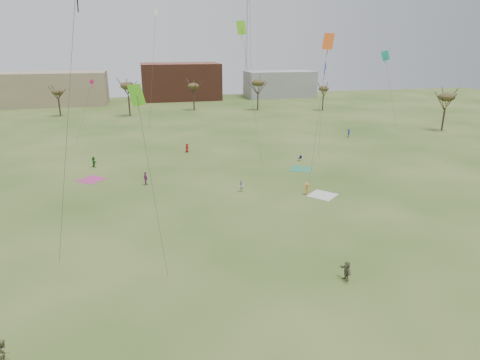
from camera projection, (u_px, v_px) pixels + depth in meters
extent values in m
plane|color=#2C4B17|center=(275.00, 292.00, 33.13)|extent=(260.00, 260.00, 0.00)
imported|color=olive|center=(4.00, 351.00, 25.57)|extent=(0.77, 0.92, 1.71)
imported|color=brown|center=(347.00, 271.00, 34.57)|extent=(0.60, 1.59, 1.68)
imported|color=orange|center=(307.00, 189.00, 54.08)|extent=(0.62, 1.03, 1.56)
imported|color=#9F428C|center=(146.00, 178.00, 57.74)|extent=(0.83, 1.18, 1.86)
imported|color=silver|center=(241.00, 186.00, 55.06)|extent=(0.96, 0.90, 1.57)
imported|color=#276521|center=(94.00, 162.00, 66.00)|extent=(1.08, 1.61, 1.66)
imported|color=maroon|center=(187.00, 148.00, 74.83)|extent=(0.93, 0.81, 1.61)
imported|color=navy|center=(348.00, 133.00, 86.57)|extent=(0.90, 1.24, 1.72)
cube|color=silver|center=(322.00, 195.00, 54.02)|extent=(4.47, 4.47, 0.03)
cube|color=#AF3673|center=(91.00, 180.00, 60.07)|extent=(4.50, 4.50, 0.03)
cube|color=#2F8357|center=(301.00, 169.00, 65.16)|extent=(4.43, 4.43, 0.03)
cube|color=#141334|center=(300.00, 158.00, 69.54)|extent=(0.65, 0.65, 0.04)
cube|color=#141334|center=(301.00, 157.00, 69.60)|extent=(0.31, 0.51, 0.44)
cube|color=#5FCC24|center=(137.00, 95.00, 31.50)|extent=(0.83, 0.83, 1.63)
cube|color=#5FCC24|center=(137.00, 103.00, 31.67)|extent=(0.08, 0.08, 1.47)
cylinder|color=#4C4C51|center=(153.00, 189.00, 32.53)|extent=(1.41, 2.93, 14.14)
cube|color=orange|center=(328.00, 41.00, 53.09)|extent=(1.02, 1.02, 2.00)
cube|color=orange|center=(328.00, 47.00, 53.31)|extent=(0.08, 0.08, 1.80)
cylinder|color=#4C4C51|center=(319.00, 113.00, 55.01)|extent=(2.16, 1.51, 18.01)
cylinder|color=#4C4C51|center=(67.00, 136.00, 32.91)|extent=(3.91, 0.13, 21.75)
cone|color=blue|center=(325.00, 66.00, 67.19)|extent=(1.11, 0.08, 1.11)
cube|color=blue|center=(325.00, 70.00, 67.41)|extent=(0.08, 0.08, 1.82)
cylinder|color=#4C4C51|center=(322.00, 112.00, 67.26)|extent=(2.23, 4.23, 14.30)
cube|color=#86EB27|center=(241.00, 28.00, 60.04)|extent=(0.99, 0.99, 1.94)
cube|color=#86EB27|center=(241.00, 33.00, 60.25)|extent=(0.08, 0.08, 1.75)
cylinder|color=#4C4C51|center=(252.00, 100.00, 60.71)|extent=(1.96, 5.81, 19.89)
cone|color=#CB155F|center=(92.00, 82.00, 76.09)|extent=(0.85, 0.06, 0.85)
cube|color=#CB155F|center=(92.00, 85.00, 76.26)|extent=(0.08, 0.08, 1.40)
cylinder|color=#4C4C51|center=(84.00, 113.00, 76.22)|extent=(3.69, 2.65, 11.08)
cube|color=teal|center=(385.00, 56.00, 82.31)|extent=(0.96, 0.96, 1.88)
cube|color=teal|center=(385.00, 59.00, 82.52)|extent=(0.08, 0.08, 1.69)
cylinder|color=#4C4C51|center=(391.00, 95.00, 84.72)|extent=(4.03, 1.02, 15.36)
cube|color=white|center=(156.00, 13.00, 82.63)|extent=(0.73, 0.73, 1.25)
cube|color=white|center=(156.00, 17.00, 82.86)|extent=(0.08, 0.08, 1.88)
cylinder|color=#4C4C51|center=(152.00, 73.00, 86.82)|extent=(2.79, 1.80, 23.45)
cylinder|color=#3A2B1E|center=(60.00, 108.00, 110.74)|extent=(0.40, 0.40, 4.32)
ellipsoid|color=#473D1E|center=(57.00, 92.00, 109.43)|extent=(3.02, 3.02, 1.58)
cylinder|color=#3A2B1E|center=(129.00, 106.00, 110.87)|extent=(0.40, 0.40, 5.40)
ellipsoid|color=#473D1E|center=(128.00, 86.00, 109.23)|extent=(3.78, 3.78, 1.98)
cylinder|color=#3A2B1E|center=(194.00, 102.00, 120.50)|extent=(0.40, 0.40, 4.68)
ellipsoid|color=#473D1E|center=(193.00, 86.00, 119.08)|extent=(3.28, 3.28, 1.72)
cylinder|color=#3A2B1E|center=(258.00, 101.00, 120.70)|extent=(0.40, 0.40, 5.28)
ellipsoid|color=#473D1E|center=(258.00, 83.00, 119.10)|extent=(3.70, 3.70, 1.94)
cylinder|color=#3A2B1E|center=(323.00, 103.00, 120.24)|extent=(0.40, 0.40, 4.20)
ellipsoid|color=#473D1E|center=(324.00, 89.00, 118.97)|extent=(2.94, 2.94, 1.54)
cylinder|color=#3A2B1E|center=(443.00, 119.00, 92.74)|extent=(0.40, 0.40, 5.04)
ellipsoid|color=#473D1E|center=(447.00, 97.00, 91.21)|extent=(3.53, 3.53, 1.85)
cube|color=#937F60|center=(53.00, 89.00, 129.98)|extent=(32.00, 14.00, 10.00)
cube|color=brown|center=(181.00, 81.00, 143.14)|extent=(26.00, 16.00, 12.00)
cube|color=gray|center=(280.00, 84.00, 149.51)|extent=(24.00, 12.00, 9.00)
cylinder|color=#9EA3A8|center=(250.00, 41.00, 149.41)|extent=(0.16, 0.16, 38.00)
cylinder|color=#9EA3A8|center=(246.00, 41.00, 149.83)|extent=(0.16, 0.16, 38.00)
cylinder|color=#9EA3A8|center=(247.00, 41.00, 148.39)|extent=(0.16, 0.16, 38.00)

